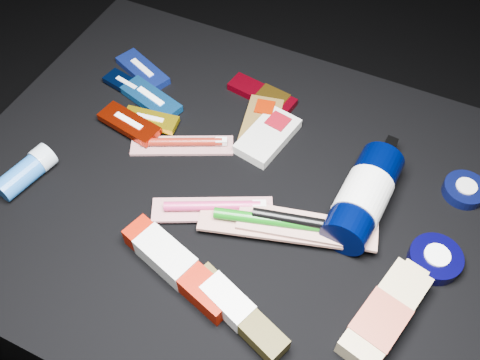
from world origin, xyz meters
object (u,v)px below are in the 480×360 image
at_px(lotion_bottle, 364,197).
at_px(toothpaste_carton_red, 174,264).
at_px(bodywash_bottle, 384,316).
at_px(deodorant_stick, 27,172).

height_order(lotion_bottle, toothpaste_carton_red, lotion_bottle).
distance_m(lotion_bottle, toothpaste_carton_red, 0.33).
bearing_deg(bodywash_bottle, deodorant_stick, -165.03).
bearing_deg(bodywash_bottle, lotion_bottle, 131.02).
height_order(bodywash_bottle, toothpaste_carton_red, toothpaste_carton_red).
xyz_separation_m(lotion_bottle, bodywash_bottle, (0.09, -0.18, -0.02)).
relative_size(bodywash_bottle, toothpaste_carton_red, 0.88).
xyz_separation_m(deodorant_stick, toothpaste_carton_red, (0.33, -0.05, -0.00)).
bearing_deg(deodorant_stick, bodywash_bottle, 12.65).
bearing_deg(lotion_bottle, bodywash_bottle, -59.26).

